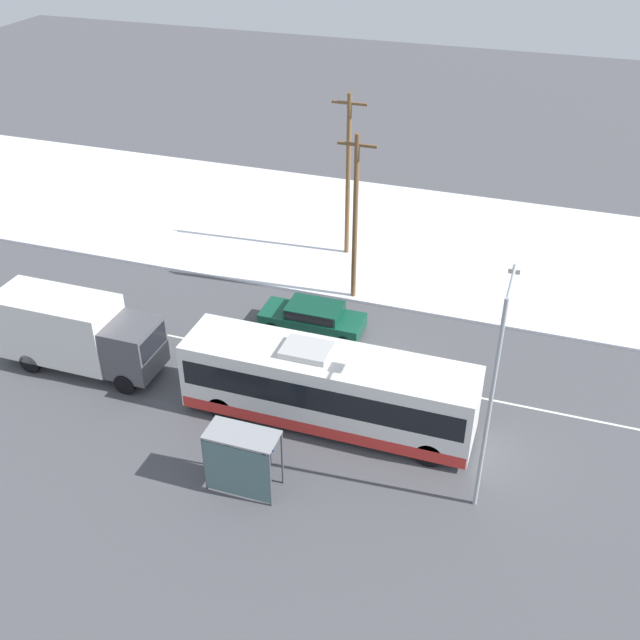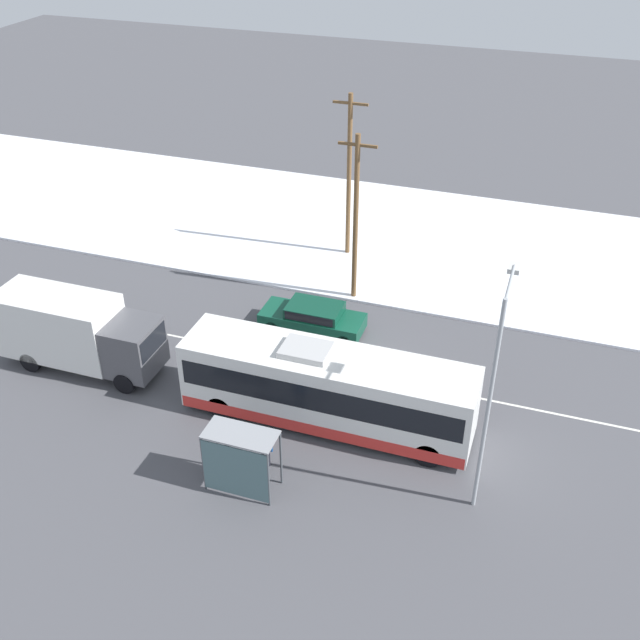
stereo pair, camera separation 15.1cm
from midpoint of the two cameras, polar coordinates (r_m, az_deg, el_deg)
name	(u,v)px [view 1 (the left image)]	position (r m, az deg, el deg)	size (l,w,h in m)	color
ground_plane	(365,375)	(31.72, 3.31, -4.18)	(120.00, 120.00, 0.00)	#4C4C51
snow_lot	(427,243)	(42.32, 8.06, 5.83)	(80.00, 14.48, 0.12)	white
lane_marking_center	(365,375)	(31.72, 3.31, -4.18)	(60.00, 0.12, 0.00)	silver
city_bus	(328,388)	(28.35, 0.44, -5.19)	(11.18, 2.57, 3.29)	white
box_truck	(76,331)	(32.79, -18.26, -0.81)	(7.05, 2.30, 3.28)	silver
sedan_car	(313,317)	(34.00, -0.66, 0.25)	(4.72, 1.80, 1.37)	#0F4733
pedestrian_at_stop	(266,444)	(26.93, -4.30, -9.40)	(0.59, 0.26, 1.65)	#23232D
bus_shelter	(240,456)	(25.62, -6.32, -10.24)	(2.48, 1.20, 2.40)	gray
streetlamp	(495,375)	(23.77, 13.05, -4.13)	(0.36, 2.68, 8.18)	#9EA3A8
utility_pole_roadside	(355,217)	(34.90, 2.58, 7.84)	(1.80, 0.24, 8.29)	brown
utility_pole_snowlot	(348,175)	(39.02, 2.04, 11.00)	(1.80, 0.24, 8.74)	brown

